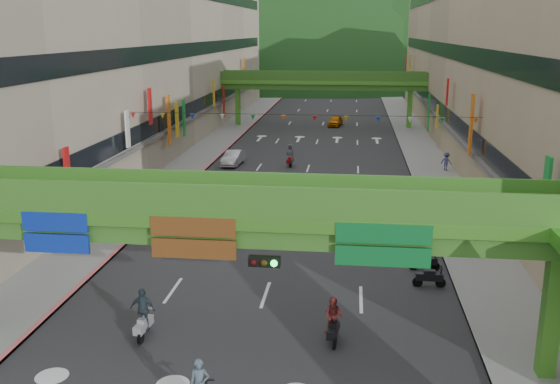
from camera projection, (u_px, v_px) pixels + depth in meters
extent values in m
cube|color=#28282B|center=(315.00, 148.00, 66.04)|extent=(18.00, 140.00, 0.02)
cube|color=gray|center=(213.00, 146.00, 67.25)|extent=(4.00, 140.00, 0.15)
cube|color=gray|center=(420.00, 150.00, 64.79)|extent=(4.00, 140.00, 0.15)
cube|color=#CC5959|center=(230.00, 146.00, 67.04)|extent=(0.20, 140.00, 0.18)
cube|color=gray|center=(402.00, 149.00, 65.00)|extent=(0.20, 140.00, 0.18)
cube|color=#9E937F|center=(136.00, 56.00, 65.77)|extent=(12.00, 95.00, 19.00)
cube|color=black|center=(194.00, 107.00, 66.43)|extent=(0.08, 90.25, 1.40)
cube|color=black|center=(192.00, 49.00, 64.92)|extent=(0.08, 90.25, 1.40)
cube|color=gray|center=(508.00, 58.00, 61.52)|extent=(12.00, 95.00, 19.00)
cube|color=black|center=(442.00, 111.00, 63.53)|extent=(0.08, 90.25, 1.40)
cube|color=black|center=(446.00, 50.00, 62.02)|extent=(0.08, 90.25, 1.40)
cube|color=#4C9E2D|center=(241.00, 215.00, 22.30)|extent=(28.00, 2.20, 0.50)
cube|color=#387223|center=(242.00, 231.00, 22.45)|extent=(28.00, 1.76, 0.70)
cube|color=#4C9E2D|center=(551.00, 317.00, 21.92)|extent=(0.60, 0.60, 4.80)
cube|color=#387223|center=(236.00, 201.00, 21.10)|extent=(28.00, 0.12, 1.10)
cube|color=#387223|center=(246.00, 186.00, 23.10)|extent=(28.00, 0.12, 1.10)
cube|color=navy|center=(56.00, 234.00, 22.14)|extent=(2.40, 0.12, 1.50)
cube|color=#593314|center=(193.00, 239.00, 21.58)|extent=(3.00, 0.12, 1.50)
cube|color=#0C5926|center=(383.00, 247.00, 20.85)|extent=(3.20, 0.12, 1.50)
cube|color=black|center=(264.00, 261.00, 21.32)|extent=(1.10, 0.28, 0.35)
cube|color=#4C9E2D|center=(323.00, 82.00, 79.01)|extent=(28.00, 2.20, 0.50)
cube|color=#387223|center=(323.00, 87.00, 79.16)|extent=(28.00, 1.76, 0.70)
cube|color=#4C9E2D|center=(238.00, 107.00, 81.09)|extent=(0.60, 0.60, 4.80)
cube|color=#4C9E2D|center=(409.00, 110.00, 78.62)|extent=(0.60, 0.60, 4.80)
cube|color=#387223|center=(323.00, 76.00, 77.81)|extent=(28.00, 0.12, 1.10)
cube|color=#387223|center=(323.00, 75.00, 79.81)|extent=(28.00, 0.12, 1.10)
ellipsoid|color=#1C4419|center=(285.00, 75.00, 173.45)|extent=(168.00, 140.00, 112.00)
ellipsoid|color=#1C4419|center=(424.00, 71.00, 188.20)|extent=(208.00, 176.00, 128.00)
cylinder|color=black|center=(299.00, 115.00, 45.26)|extent=(26.00, 0.03, 0.03)
cone|color=red|center=(133.00, 116.00, 46.72)|extent=(0.36, 0.36, 0.40)
cone|color=gold|center=(163.00, 116.00, 46.46)|extent=(0.36, 0.36, 0.40)
cone|color=#193FB2|center=(192.00, 116.00, 46.21)|extent=(0.36, 0.36, 0.40)
cone|color=silver|center=(222.00, 117.00, 45.95)|extent=(0.36, 0.36, 0.40)
cone|color=#198C33|center=(253.00, 117.00, 45.70)|extent=(0.36, 0.36, 0.40)
cone|color=orange|center=(284.00, 118.00, 45.45)|extent=(0.36, 0.36, 0.40)
cone|color=red|center=(315.00, 118.00, 45.19)|extent=(0.36, 0.36, 0.40)
cone|color=gold|center=(346.00, 119.00, 44.94)|extent=(0.36, 0.36, 0.40)
cone|color=#193FB2|center=(378.00, 119.00, 44.68)|extent=(0.36, 0.36, 0.40)
cone|color=silver|center=(410.00, 120.00, 44.43)|extent=(0.36, 0.36, 0.40)
cone|color=#198C33|center=(443.00, 120.00, 44.17)|extent=(0.36, 0.36, 0.40)
cone|color=orange|center=(476.00, 121.00, 43.92)|extent=(0.36, 0.36, 0.40)
cube|color=black|center=(206.00, 380.00, 20.44)|extent=(0.55, 0.14, 0.06)
imported|color=#41505D|center=(200.00, 384.00, 19.89)|extent=(0.68, 0.50, 1.73)
cube|color=black|center=(333.00, 329.00, 24.95)|extent=(0.52, 1.33, 0.35)
cube|color=black|center=(334.00, 324.00, 24.89)|extent=(0.37, 0.58, 0.18)
cube|color=black|center=(332.00, 312.00, 25.36)|extent=(0.55, 0.13, 0.06)
cylinder|color=black|center=(332.00, 330.00, 25.56)|extent=(0.16, 0.51, 0.50)
cylinder|color=black|center=(335.00, 343.00, 24.49)|extent=(0.16, 0.51, 0.50)
imported|color=maroon|center=(334.00, 316.00, 24.80)|extent=(0.83, 0.69, 1.57)
cube|color=gray|center=(144.00, 325.00, 25.32)|extent=(0.47, 1.33, 0.35)
cube|color=gray|center=(143.00, 319.00, 25.26)|extent=(0.35, 0.58, 0.18)
cube|color=gray|center=(146.00, 308.00, 25.73)|extent=(0.55, 0.11, 0.06)
cylinder|color=black|center=(147.00, 326.00, 25.93)|extent=(0.15, 0.51, 0.50)
cylinder|color=black|center=(141.00, 338.00, 24.87)|extent=(0.15, 0.51, 0.50)
imported|color=#28373D|center=(143.00, 309.00, 25.15)|extent=(1.09, 0.54, 1.80)
cube|color=#6E050D|center=(290.00, 161.00, 57.09)|extent=(0.56, 1.34, 0.35)
cube|color=#6E050D|center=(290.00, 158.00, 57.02)|extent=(0.39, 0.59, 0.18)
cube|color=#6E050D|center=(290.00, 154.00, 57.49)|extent=(0.55, 0.15, 0.06)
cylinder|color=black|center=(290.00, 163.00, 57.69)|extent=(0.18, 0.51, 0.50)
cylinder|color=black|center=(290.00, 165.00, 56.63)|extent=(0.18, 0.51, 0.50)
imported|color=#494A51|center=(290.00, 154.00, 56.92)|extent=(0.93, 0.69, 1.74)
cube|color=black|center=(429.00, 277.00, 30.28)|extent=(1.30, 0.36, 0.35)
cube|color=black|center=(430.00, 272.00, 30.22)|extent=(0.55, 0.30, 0.18)
cube|color=black|center=(442.00, 268.00, 30.10)|extent=(0.06, 0.55, 0.06)
cylinder|color=black|center=(440.00, 283.00, 30.30)|extent=(0.50, 0.10, 0.50)
cylinder|color=black|center=(417.00, 282.00, 30.41)|extent=(0.50, 0.10, 0.50)
cube|color=black|center=(424.00, 261.00, 32.40)|extent=(1.30, 0.36, 0.35)
cube|color=black|center=(425.00, 256.00, 32.33)|extent=(0.55, 0.30, 0.18)
cube|color=black|center=(436.00, 252.00, 32.21)|extent=(0.06, 0.55, 0.06)
cylinder|color=black|center=(435.00, 266.00, 32.41)|extent=(0.50, 0.10, 0.50)
cylinder|color=black|center=(413.00, 266.00, 32.53)|extent=(0.50, 0.10, 0.50)
cube|color=black|center=(420.00, 246.00, 34.51)|extent=(1.30, 0.36, 0.35)
cube|color=black|center=(420.00, 242.00, 34.45)|extent=(0.55, 0.30, 0.18)
cube|color=black|center=(431.00, 238.00, 34.33)|extent=(0.06, 0.55, 0.06)
cylinder|color=black|center=(430.00, 252.00, 34.53)|extent=(0.50, 0.10, 0.50)
cylinder|color=black|center=(410.00, 251.00, 34.64)|extent=(0.50, 0.10, 0.50)
cube|color=black|center=(416.00, 234.00, 36.62)|extent=(1.30, 0.36, 0.35)
cube|color=black|center=(417.00, 230.00, 36.56)|extent=(0.55, 0.30, 0.18)
cube|color=black|center=(426.00, 226.00, 36.44)|extent=(0.06, 0.55, 0.06)
cylinder|color=black|center=(426.00, 239.00, 36.64)|extent=(0.50, 0.10, 0.50)
cylinder|color=black|center=(407.00, 238.00, 36.76)|extent=(0.50, 0.10, 0.50)
cube|color=black|center=(413.00, 223.00, 38.74)|extent=(1.30, 0.36, 0.35)
cube|color=black|center=(413.00, 219.00, 38.68)|extent=(0.55, 0.30, 0.18)
cube|color=black|center=(423.00, 215.00, 38.56)|extent=(0.06, 0.55, 0.06)
cylinder|color=black|center=(422.00, 228.00, 38.76)|extent=(0.50, 0.10, 0.50)
cylinder|color=black|center=(404.00, 227.00, 38.87)|extent=(0.50, 0.10, 0.50)
cube|color=black|center=(410.00, 213.00, 40.85)|extent=(1.30, 0.36, 0.35)
cube|color=black|center=(410.00, 209.00, 40.79)|extent=(0.55, 0.30, 0.18)
cube|color=black|center=(419.00, 206.00, 40.67)|extent=(0.06, 0.55, 0.06)
cylinder|color=black|center=(418.00, 217.00, 40.87)|extent=(0.50, 0.10, 0.50)
cylinder|color=black|center=(401.00, 217.00, 40.99)|extent=(0.50, 0.10, 0.50)
imported|color=silver|center=(233.00, 158.00, 57.74)|extent=(1.78, 4.20, 1.35)
imported|color=#C66802|center=(335.00, 121.00, 81.23)|extent=(2.13, 4.10, 1.33)
imported|color=#C65334|center=(456.00, 239.00, 34.82)|extent=(0.85, 0.67, 1.73)
imported|color=black|center=(469.00, 226.00, 37.44)|extent=(0.97, 0.83, 1.56)
imported|color=navy|center=(446.00, 163.00, 54.86)|extent=(0.89, 0.82, 1.61)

